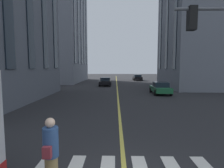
% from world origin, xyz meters
% --- Properties ---
extents(lane_centre_line, '(80.00, 0.16, 0.01)m').
position_xyz_m(lane_centre_line, '(20.00, 0.00, 0.00)').
color(lane_centre_line, '#D8C64C').
rests_on(lane_centre_line, ground_plane).
extents(car_black_parked_a, '(4.40, 1.95, 1.37)m').
position_xyz_m(car_black_parked_a, '(38.54, -4.90, 0.70)').
color(car_black_parked_a, black).
rests_on(car_black_parked_a, ground_plane).
extents(car_green_trailing, '(3.90, 1.89, 1.40)m').
position_xyz_m(car_green_trailing, '(17.09, -4.90, 0.70)').
color(car_green_trailing, '#1E6038').
rests_on(car_green_trailing, ground_plane).
extents(car_black_near, '(4.40, 1.95, 1.37)m').
position_xyz_m(car_black_near, '(26.70, 1.96, 0.70)').
color(car_black_near, black).
rests_on(car_black_near, ground_plane).
extents(pedestrian_near, '(0.50, 0.38, 1.84)m').
position_xyz_m(pedestrian_near, '(0.79, 1.86, 0.93)').
color(pedestrian_near, '#997F4C').
rests_on(pedestrian_near, ground_plane).
extents(building_right_near, '(11.72, 13.74, 20.05)m').
position_xyz_m(building_right_near, '(24.26, -14.31, 10.03)').
color(building_right_near, slate).
rests_on(building_right_near, ground_plane).
extents(building_left_far, '(16.17, 11.23, 27.03)m').
position_xyz_m(building_left_far, '(35.33, 13.05, 13.52)').
color(building_left_far, slate).
rests_on(building_left_far, ground_plane).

